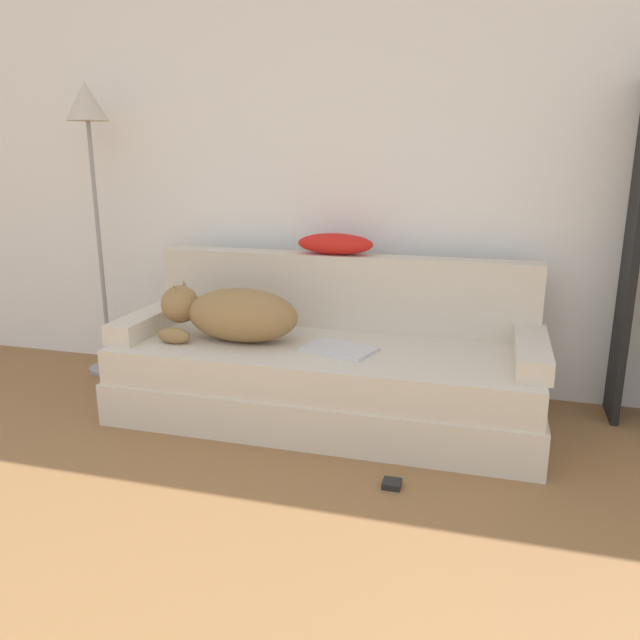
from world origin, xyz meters
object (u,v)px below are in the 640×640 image
Objects in this scene: laptop at (339,349)px; power_adapter at (392,484)px; couch at (325,381)px; floor_lamp at (90,143)px; dog at (232,314)px; throw_pillow at (335,244)px.

power_adapter is (0.35, -0.52, -0.38)m from laptop.
couch is 0.77m from power_adapter.
couch is 0.24m from laptop.
floor_lamp is 2.51m from power_adapter.
dog is 1.35m from floor_lamp.
floor_lamp is at bearing 168.00° from couch.
laptop is (0.56, -0.02, -0.13)m from dog.
dog is 0.58m from laptop.
throw_pillow reaches higher than couch.
dog reaches higher than laptop.
couch is 28.21× the size of power_adapter.
couch is at bearing 126.55° from power_adapter.
throw_pillow is at bearing 43.74° from dog.
dog is at bearing -136.26° from throw_pillow.
laptop is at bearing -72.72° from throw_pillow.
laptop is at bearing -2.17° from dog.
dog is at bearing -172.68° from couch.
throw_pillow is 1.52m from floor_lamp.
floor_lamp reaches higher than dog.
throw_pillow is at bearing 1.52° from floor_lamp.
floor_lamp is at bearing -178.48° from throw_pillow.
couch is at bearing -12.00° from floor_lamp.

